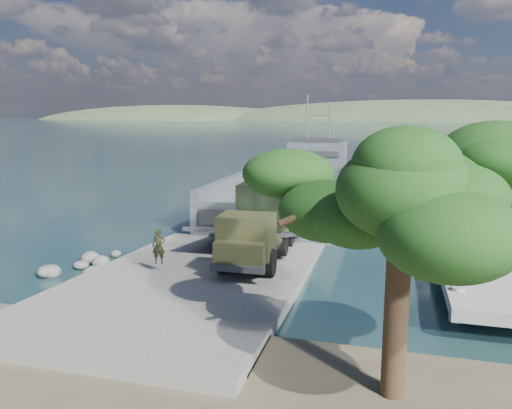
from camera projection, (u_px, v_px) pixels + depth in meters
name	position (u px, v px, depth m)	size (l,w,h in m)	color
ground	(200.00, 279.00, 24.26)	(1400.00, 1400.00, 0.00)	#19353D
boat_ramp	(192.00, 281.00, 23.26)	(10.00, 18.00, 0.50)	slate
shoreline_rocks	(94.00, 266.00, 26.35)	(3.20, 5.60, 0.90)	#60605D
distant_headlands	(434.00, 121.00, 542.43)	(1000.00, 240.00, 48.00)	#3B5233
pier	(448.00, 197.00, 38.39)	(6.40, 44.00, 6.10)	#97988F
landing_craft	(301.00, 192.00, 45.76)	(9.40, 36.34, 10.77)	#3D4248
military_truck	(260.00, 222.00, 25.96)	(2.98, 8.33, 3.81)	black
soldier	(159.00, 254.00, 23.72)	(0.62, 0.41, 1.71)	#24331C
sailboat_near	(489.00, 191.00, 49.59)	(2.31, 5.80, 6.87)	white
sailboat_far	(465.00, 183.00, 54.65)	(1.93, 6.21, 7.51)	white
overhang_tree	(381.00, 192.00, 13.22)	(8.11, 7.47, 7.37)	black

